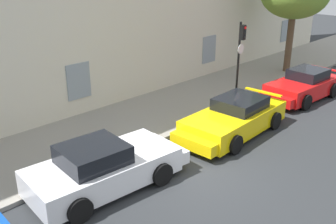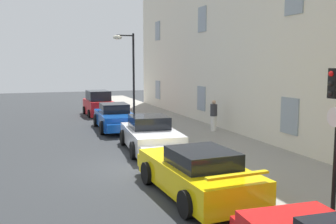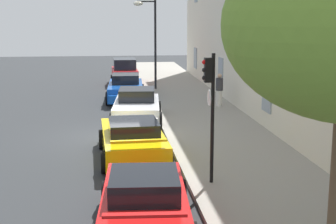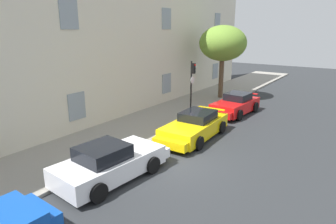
{
  "view_description": "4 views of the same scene",
  "coord_description": "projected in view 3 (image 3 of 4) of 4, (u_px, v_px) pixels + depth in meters",
  "views": [
    {
      "loc": [
        -8.26,
        -6.96,
        6.27
      ],
      "look_at": [
        0.9,
        2.08,
        1.17
      ],
      "focal_mm": 41.03,
      "sensor_mm": 36.0,
      "label": 1
    },
    {
      "loc": [
        12.85,
        -3.56,
        3.71
      ],
      "look_at": [
        -1.36,
        1.58,
        1.81
      ],
      "focal_mm": 40.69,
      "sensor_mm": 36.0,
      "label": 2
    },
    {
      "loc": [
        19.21,
        0.11,
        4.72
      ],
      "look_at": [
        0.27,
        2.32,
        0.99
      ],
      "focal_mm": 52.78,
      "sensor_mm": 36.0,
      "label": 3
    },
    {
      "loc": [
        -9.9,
        -6.59,
        5.68
      ],
      "look_at": [
        1.9,
        1.62,
        1.61
      ],
      "focal_mm": 31.32,
      "sensor_mm": 36.0,
      "label": 4
    }
  ],
  "objects": [
    {
      "name": "sidewalk",
      "position": [
        216.0,
        132.0,
        20.1
      ],
      "size": [
        60.0,
        4.25,
        0.14
      ],
      "primitive_type": "cube",
      "color": "gray",
      "rests_on": "ground"
    },
    {
      "name": "sportscar_white_middle",
      "position": [
        132.0,
        140.0,
        16.61
      ],
      "size": [
        5.1,
        2.33,
        1.38
      ],
      "color": "yellow",
      "rests_on": "ground"
    },
    {
      "name": "ground_plane",
      "position": [
        109.0,
        136.0,
        19.62
      ],
      "size": [
        80.0,
        80.0,
        0.0
      ],
      "primitive_type": "plane",
      "color": "#2B2D30"
    },
    {
      "name": "street_lamp",
      "position": [
        148.0,
        27.0,
        30.62
      ],
      "size": [
        0.44,
        1.42,
        5.58
      ],
      "color": "black",
      "rests_on": "sidewalk"
    },
    {
      "name": "hatchback_parked",
      "position": [
        125.0,
        73.0,
        34.13
      ],
      "size": [
        3.72,
        1.94,
        1.8
      ],
      "color": "red",
      "rests_on": "ground"
    },
    {
      "name": "sportscar_yellow_flank",
      "position": [
        137.0,
        108.0,
        22.03
      ],
      "size": [
        4.93,
        2.49,
        1.47
      ],
      "color": "white",
      "rests_on": "ground"
    },
    {
      "name": "traffic_light",
      "position": [
        210.0,
        96.0,
        13.33
      ],
      "size": [
        0.44,
        0.36,
        3.6
      ],
      "color": "black",
      "rests_on": "sidewalk"
    },
    {
      "name": "pedestrian_admiring",
      "position": [
        219.0,
        90.0,
        25.23
      ],
      "size": [
        0.42,
        0.42,
        1.68
      ],
      "color": "silver",
      "rests_on": "sidewalk"
    },
    {
      "name": "sportscar_tail_end",
      "position": [
        144.0,
        201.0,
        11.08
      ],
      "size": [
        4.63,
        2.26,
        1.42
      ],
      "color": "red",
      "rests_on": "ground"
    },
    {
      "name": "sportscar_red_lead",
      "position": [
        126.0,
        90.0,
        27.61
      ],
      "size": [
        5.09,
        2.26,
        1.46
      ],
      "color": "#144CB2",
      "rests_on": "ground"
    }
  ]
}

